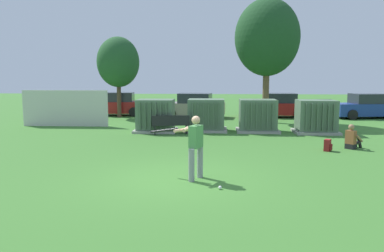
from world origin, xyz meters
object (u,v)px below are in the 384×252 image
object	(u,v)px
transformer_mid_west	(206,116)
batter	(194,144)
seated_spectator	(352,139)
transformer_west	(156,116)
parked_car_left_of_center	(193,106)
sports_ball	(220,188)
parked_car_right_of_center	(278,106)
backpack	(328,145)
transformer_mid_east	(258,116)
transformer_east	(316,117)
park_bench	(171,123)
parked_car_leftmost	(117,105)
parked_car_rightmost	(366,107)

from	to	relation	value
transformer_mid_west	batter	bearing A→B (deg)	-90.55
transformer_mid_west	seated_spectator	distance (m)	7.24
transformer_west	seated_spectator	distance (m)	9.20
parked_car_left_of_center	transformer_west	bearing A→B (deg)	-102.47
sports_ball	parked_car_right_of_center	size ratio (longest dim) A/B	0.02
backpack	parked_car_left_of_center	world-z (taller)	parked_car_left_of_center
sports_ball	transformer_mid_west	bearing A→B (deg)	93.50
transformer_mid_east	transformer_east	distance (m)	2.81
transformer_mid_east	seated_spectator	xyz separation A→B (m)	(3.17, -4.30, -0.41)
backpack	park_bench	bearing A→B (deg)	149.83
transformer_east	parked_car_leftmost	distance (m)	14.15
transformer_mid_east	seated_spectator	bearing A→B (deg)	-53.63
transformer_west	transformer_mid_east	bearing A→B (deg)	3.38
sports_ball	seated_spectator	distance (m)	7.63
transformer_west	parked_car_right_of_center	xyz separation A→B (m)	(7.20, 7.19, -0.04)
parked_car_right_of_center	park_bench	bearing A→B (deg)	-128.30
parked_car_leftmost	sports_ball	bearing A→B (deg)	-67.62
park_bench	backpack	bearing A→B (deg)	-30.17
transformer_mid_east	parked_car_leftmost	distance (m)	11.71
batter	parked_car_left_of_center	distance (m)	15.50
transformer_mid_east	transformer_east	xyz separation A→B (m)	(2.79, -0.29, 0.00)
backpack	parked_car_left_of_center	size ratio (longest dim) A/B	0.10
transformer_west	backpack	xyz separation A→B (m)	(7.21, -4.53, -0.57)
transformer_mid_east	sports_ball	world-z (taller)	transformer_mid_east
seated_spectator	parked_car_left_of_center	size ratio (longest dim) A/B	0.22
parked_car_right_of_center	parked_car_rightmost	distance (m)	5.74
park_bench	sports_ball	xyz separation A→B (m)	(2.28, -8.79, -0.49)
transformer_mid_west	parked_car_leftmost	bearing A→B (deg)	131.77
transformer_east	sports_ball	xyz separation A→B (m)	(-4.76, -9.64, -0.74)
seated_spectator	parked_car_rightmost	distance (m)	11.89
transformer_mid_west	backpack	distance (m)	6.81
transformer_mid_west	transformer_east	world-z (taller)	same
backpack	transformer_west	bearing A→B (deg)	147.84
transformer_mid_west	transformer_east	distance (m)	5.39
transformer_mid_east	parked_car_right_of_center	distance (m)	7.20
parked_car_right_of_center	sports_ball	bearing A→B (deg)	-103.58
transformer_mid_west	batter	size ratio (longest dim) A/B	1.21
park_bench	parked_car_right_of_center	bearing A→B (deg)	51.70
backpack	parked_car_rightmost	distance (m)	12.83
transformer_east	sports_ball	size ratio (longest dim) A/B	23.33
transformer_mid_east	park_bench	size ratio (longest dim) A/B	1.14
backpack	batter	bearing A→B (deg)	-138.66
transformer_west	seated_spectator	world-z (taller)	transformer_west
transformer_east	seated_spectator	bearing A→B (deg)	-84.69
parked_car_right_of_center	parked_car_leftmost	bearing A→B (deg)	177.50
sports_ball	seated_spectator	xyz separation A→B (m)	(5.14, 5.64, 0.33)
seated_spectator	parked_car_right_of_center	distance (m)	11.24
park_bench	parked_car_left_of_center	size ratio (longest dim) A/B	0.42
transformer_mid_west	parked_car_right_of_center	size ratio (longest dim) A/B	0.50
transformer_east	transformer_mid_west	bearing A→B (deg)	176.08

